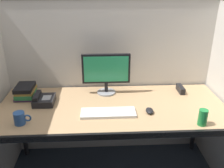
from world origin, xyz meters
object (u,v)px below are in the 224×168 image
object	(u,v)px
desk	(112,112)
computer_mouse	(150,111)
desk_phone	(44,100)
soda_can	(203,117)
monitor_center	(106,71)
coffee_mug	(20,118)
red_stapler	(181,89)
book_stack	(25,91)
keyboard_main	(108,113)

from	to	relation	value
desk	computer_mouse	bearing A→B (deg)	-20.58
desk_phone	soda_can	bearing A→B (deg)	-17.86
monitor_center	coffee_mug	bearing A→B (deg)	-142.81
desk_phone	red_stapler	bearing A→B (deg)	7.59
monitor_center	book_stack	bearing A→B (deg)	-176.00
keyboard_main	soda_can	world-z (taller)	soda_can
book_stack	desk	bearing A→B (deg)	-16.05
monitor_center	desk_phone	size ratio (longest dim) A/B	2.26
desk_phone	book_stack	distance (m)	0.22
keyboard_main	coffee_mug	bearing A→B (deg)	-170.83
red_stapler	book_stack	bearing A→B (deg)	-178.45
monitor_center	desk_phone	bearing A→B (deg)	-161.87
monitor_center	book_stack	xyz separation A→B (m)	(-0.72, -0.05, -0.16)
computer_mouse	desk_phone	bearing A→B (deg)	166.94
monitor_center	red_stapler	distance (m)	0.72
coffee_mug	book_stack	world-z (taller)	book_stack
book_stack	computer_mouse	bearing A→B (deg)	-17.32
computer_mouse	red_stapler	size ratio (longest dim) A/B	0.64
keyboard_main	desk_phone	distance (m)	0.58
desk	computer_mouse	world-z (taller)	computer_mouse
desk_phone	coffee_mug	size ratio (longest dim) A/B	1.51
computer_mouse	soda_can	size ratio (longest dim) A/B	0.79
coffee_mug	soda_can	size ratio (longest dim) A/B	1.03
desk	coffee_mug	xyz separation A→B (m)	(-0.69, -0.22, 0.10)
soda_can	monitor_center	bearing A→B (deg)	140.05
monitor_center	book_stack	size ratio (longest dim) A/B	1.94
desk	desk_phone	bearing A→B (deg)	170.89
monitor_center	computer_mouse	xyz separation A→B (m)	(0.33, -0.38, -0.20)
desk_phone	book_stack	bearing A→B (deg)	145.18
book_stack	red_stapler	bearing A→B (deg)	1.55
desk_phone	red_stapler	world-z (taller)	desk_phone
keyboard_main	desk	bearing A→B (deg)	71.40
keyboard_main	soda_can	size ratio (longest dim) A/B	3.52
monitor_center	keyboard_main	distance (m)	0.44
computer_mouse	monitor_center	bearing A→B (deg)	131.21
book_stack	coffee_mug	bearing A→B (deg)	-80.16
coffee_mug	book_stack	distance (m)	0.45
computer_mouse	book_stack	bearing A→B (deg)	162.68
desk	red_stapler	bearing A→B (deg)	21.54
computer_mouse	desk_phone	world-z (taller)	desk_phone
soda_can	red_stapler	size ratio (longest dim) A/B	0.81
monitor_center	keyboard_main	xyz separation A→B (m)	(0.00, -0.38, -0.20)
desk_phone	coffee_mug	bearing A→B (deg)	-108.62
desk	soda_can	size ratio (longest dim) A/B	15.57
keyboard_main	computer_mouse	world-z (taller)	computer_mouse
red_stapler	coffee_mug	bearing A→B (deg)	-160.39
monitor_center	book_stack	distance (m)	0.74
keyboard_main	computer_mouse	xyz separation A→B (m)	(0.33, 0.01, 0.01)
desk	soda_can	xyz separation A→B (m)	(0.64, -0.30, 0.11)
desk	monitor_center	xyz separation A→B (m)	(-0.04, 0.27, 0.27)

